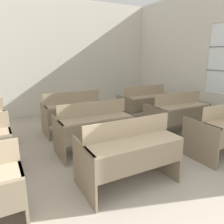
{
  "coord_description": "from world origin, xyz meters",
  "views": [
    {
      "loc": [
        -1.18,
        -0.69,
        1.68
      ],
      "look_at": [
        0.51,
        2.44,
        0.74
      ],
      "focal_mm": 35.0,
      "sensor_mm": 36.0,
      "label": 1
    }
  ],
  "objects": [
    {
      "name": "wall_right_with_window",
      "position": [
        3.38,
        2.84,
        1.59
      ],
      "size": [
        0.06,
        5.62,
        3.18
      ],
      "color": "beige",
      "rests_on": "ground_plane"
    },
    {
      "name": "bench_second_right",
      "position": [
        2.2,
        2.6,
        0.47
      ],
      "size": [
        1.25,
        0.72,
        0.9
      ],
      "color": "#7E6E57",
      "rests_on": "ground_plane"
    },
    {
      "name": "wall_back",
      "position": [
        0.0,
        5.65,
        1.59
      ],
      "size": [
        6.82,
        0.06,
        3.18
      ],
      "color": "beige",
      "rests_on": "ground_plane"
    },
    {
      "name": "bench_front_center",
      "position": [
        0.24,
        1.48,
        0.47
      ],
      "size": [
        1.25,
        0.72,
        0.9
      ],
      "color": "#7D6D56",
      "rests_on": "ground_plane"
    },
    {
      "name": "bench_second_center",
      "position": [
        0.25,
        2.62,
        0.47
      ],
      "size": [
        1.25,
        0.72,
        0.9
      ],
      "color": "#796A53",
      "rests_on": "ground_plane"
    },
    {
      "name": "bench_third_center",
      "position": [
        0.27,
        3.78,
        0.47
      ],
      "size": [
        1.25,
        0.72,
        0.9
      ],
      "color": "#7A6B54",
      "rests_on": "ground_plane"
    },
    {
      "name": "bench_third_right",
      "position": [
        2.21,
        3.79,
        0.47
      ],
      "size": [
        1.25,
        0.72,
        0.9
      ],
      "color": "#7E6E57",
      "rests_on": "ground_plane"
    }
  ]
}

